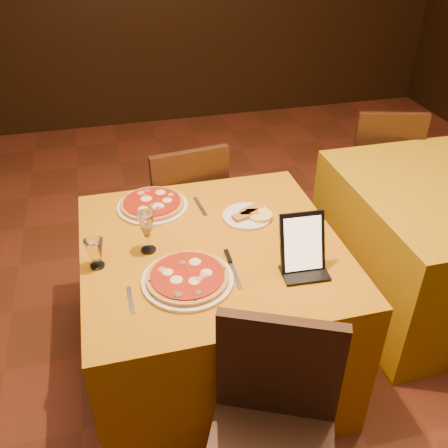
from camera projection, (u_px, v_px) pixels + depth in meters
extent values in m
cube|color=#5E2D19|center=(243.00, 396.00, 2.39)|extent=(6.00, 7.00, 0.01)
cube|color=#B3730B|center=(213.00, 309.00, 2.35)|extent=(1.10, 1.10, 0.75)
cube|color=#AB810B|center=(442.00, 243.00, 2.78)|extent=(1.10, 1.10, 0.75)
cylinder|color=white|center=(188.00, 280.00, 1.93)|extent=(0.36, 0.36, 0.01)
cylinder|color=#AD4C23|center=(187.00, 277.00, 1.92)|extent=(0.32, 0.32, 0.02)
cylinder|color=white|center=(153.00, 206.00, 2.38)|extent=(0.34, 0.34, 0.01)
cylinder|color=#AD4C23|center=(152.00, 203.00, 2.37)|extent=(0.30, 0.30, 0.02)
cylinder|color=white|center=(247.00, 216.00, 2.31)|extent=(0.23, 0.23, 0.01)
cylinder|color=olive|center=(247.00, 213.00, 2.30)|extent=(0.14, 0.14, 0.02)
cube|color=black|center=(302.00, 243.00, 1.94)|extent=(0.18, 0.11, 0.23)
cube|color=#A4A6AB|center=(233.00, 270.00, 1.99)|extent=(0.02, 0.23, 0.01)
cube|color=silver|center=(131.00, 300.00, 1.84)|extent=(0.02, 0.15, 0.01)
cube|color=silver|center=(200.00, 207.00, 2.38)|extent=(0.04, 0.18, 0.01)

